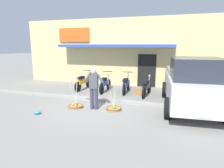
{
  "coord_description": "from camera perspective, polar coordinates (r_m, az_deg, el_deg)",
  "views": [
    {
      "loc": [
        2.88,
        -7.29,
        2.54
      ],
      "look_at": [
        0.38,
        0.6,
        0.85
      ],
      "focal_mm": 30.58,
      "sensor_mm": 36.0,
      "label": 1
    }
  ],
  "objects": [
    {
      "name": "fruit_basket_left_side",
      "position": [
        7.64,
        0.49,
        -7.25
      ],
      "size": [
        0.62,
        0.62,
        1.45
      ],
      "color": "#9E7542",
      "rests_on": "ground"
    },
    {
      "name": "ground_plane",
      "position": [
        8.24,
        -3.82,
        -6.44
      ],
      "size": [
        90.0,
        90.0,
        0.0
      ],
      "primitive_type": "plane",
      "color": "gray"
    },
    {
      "name": "motorcycle_second_in_row",
      "position": [
        10.51,
        -2.08,
        0.08
      ],
      "size": [
        0.54,
        1.82,
        1.09
      ],
      "color": "black",
      "rests_on": "ground"
    },
    {
      "name": "motorcycle_end_of_row",
      "position": [
        9.81,
        10.3,
        -0.93
      ],
      "size": [
        0.54,
        1.82,
        1.09
      ],
      "color": "black",
      "rests_on": "ground"
    },
    {
      "name": "plastic_litter_bag",
      "position": [
        7.75,
        -21.51,
        -7.87
      ],
      "size": [
        0.28,
        0.22,
        0.14
      ],
      "primitive_type": "ellipsoid",
      "color": "#3393D1",
      "rests_on": "ground"
    },
    {
      "name": "wooden_crate",
      "position": [
        9.99,
        7.84,
        -2.35
      ],
      "size": [
        0.44,
        0.36,
        0.32
      ],
      "primitive_type": "cube",
      "color": "olive",
      "rests_on": "ground"
    },
    {
      "name": "storefront_building",
      "position": [
        14.63,
        4.08,
        9.8
      ],
      "size": [
        13.0,
        6.0,
        4.2
      ],
      "color": "#DBC684",
      "rests_on": "ground"
    },
    {
      "name": "motorcycle_third_in_row",
      "position": [
        10.32,
        4.25,
        -0.16
      ],
      "size": [
        0.54,
        1.82,
        1.09
      ],
      "color": "black",
      "rests_on": "ground"
    },
    {
      "name": "fruit_basket_right_side",
      "position": [
        8.07,
        -10.84,
        -6.44
      ],
      "size": [
        0.62,
        0.62,
        1.45
      ],
      "color": "#9E7542",
      "rests_on": "ground"
    },
    {
      "name": "motorcycle_nearest_shop",
      "position": [
        11.11,
        -8.6,
        0.59
      ],
      "size": [
        0.54,
        1.82,
        1.09
      ],
      "color": "black",
      "rests_on": "ground"
    },
    {
      "name": "fruit_vendor",
      "position": [
        7.58,
        -5.47,
        -0.41
      ],
      "size": [
        1.6,
        0.24,
        1.7
      ],
      "color": "#38384C",
      "rests_on": "ground"
    },
    {
      "name": "parked_truck",
      "position": [
        8.23,
        22.86,
        0.06
      ],
      "size": [
        2.44,
        4.83,
        2.1
      ],
      "color": "silver",
      "rests_on": "ground"
    },
    {
      "name": "sidewalk_curb",
      "position": [
        8.85,
        -2.17,
        -4.81
      ],
      "size": [
        20.0,
        0.24,
        0.1
      ],
      "primitive_type": "cube",
      "color": "gray",
      "rests_on": "ground"
    }
  ]
}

